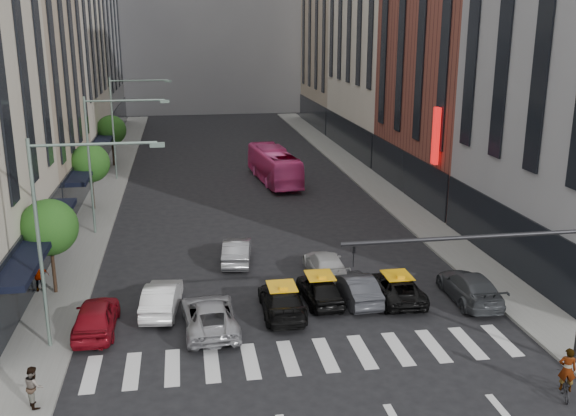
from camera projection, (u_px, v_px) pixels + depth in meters
name	position (u px, v px, depth m)	size (l,w,h in m)	color
ground	(319.00, 374.00, 25.62)	(160.00, 160.00, 0.00)	black
sidewalk_left	(104.00, 196.00, 52.26)	(3.00, 96.00, 0.15)	slate
sidewalk_right	(376.00, 185.00, 55.89)	(3.00, 96.00, 0.15)	slate
building_left_b	(10.00, 47.00, 46.24)	(8.00, 16.00, 24.00)	tan
building_left_d	(80.00, 13.00, 80.54)	(8.00, 18.00, 30.00)	gray
building_right_b	(461.00, 32.00, 50.39)	(8.00, 18.00, 26.00)	brown
building_right_d	(343.00, 22.00, 86.18)	(8.00, 18.00, 28.00)	tan
tree_near	(49.00, 227.00, 32.25)	(2.88, 2.88, 4.95)	black
tree_mid	(90.00, 163.00, 47.44)	(2.88, 2.88, 4.95)	black
tree_far	(111.00, 130.00, 62.62)	(2.88, 2.88, 4.95)	black
streetlamp_near	(61.00, 216.00, 26.22)	(5.38, 0.25, 9.00)	gray
streetlamp_mid	(103.00, 147.00, 41.41)	(5.38, 0.25, 9.00)	gray
streetlamp_far	(123.00, 115.00, 56.59)	(5.38, 0.25, 9.00)	gray
traffic_signal	(522.00, 267.00, 24.66)	(10.10, 0.20, 6.00)	black
liberty_sign	(436.00, 136.00, 44.96)	(0.30, 0.70, 4.00)	red
car_red	(96.00, 317.00, 28.95)	(1.82, 4.51, 1.54)	maroon
car_white_front	(162.00, 298.00, 31.05)	(1.54, 4.43, 1.46)	silver
car_silver	(210.00, 315.00, 29.21)	(2.36, 5.13, 1.42)	#9FA0A5
taxi_left	(282.00, 300.00, 30.82)	(1.98, 4.88, 1.41)	black
taxi_center	(320.00, 289.00, 32.13)	(1.68, 4.18, 1.42)	black
car_grey_mid	(356.00, 288.00, 32.31)	(1.51, 4.34, 1.43)	#36373C
taxi_right	(397.00, 288.00, 32.48)	(2.15, 4.66, 1.29)	black
car_grey_curb	(470.00, 287.00, 32.34)	(2.06, 5.07, 1.47)	#3A3D41
car_row2_left	(237.00, 251.00, 37.57)	(1.54, 4.42, 1.46)	gray
car_row2_right	(326.00, 265.00, 35.43)	(1.97, 4.84, 1.40)	#BBBBBB
bus	(274.00, 165.00, 57.02)	(2.51, 10.74, 2.99)	#F34798
motorcycle	(565.00, 386.00, 23.99)	(0.57, 1.62, 0.85)	black
rider	(569.00, 355.00, 23.64)	(0.63, 0.42, 1.74)	gray
pedestrian_near	(34.00, 386.00, 23.04)	(0.76, 0.59, 1.56)	gray
pedestrian_far	(39.00, 276.00, 33.09)	(0.98, 0.41, 1.67)	gray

